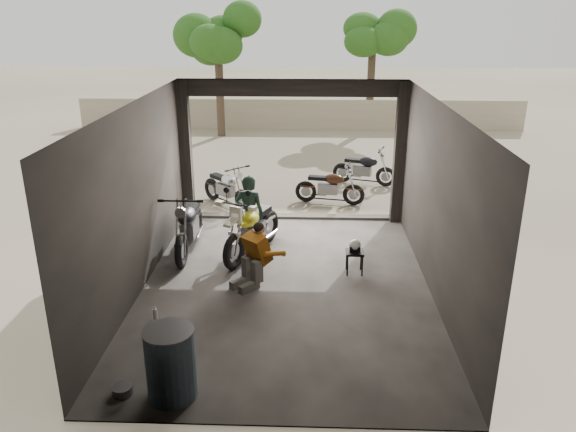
# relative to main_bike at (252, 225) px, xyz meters

# --- Properties ---
(ground) EXTENTS (80.00, 80.00, 0.00)m
(ground) POSITION_rel_main_bike_xyz_m (0.72, -1.40, -0.63)
(ground) COLOR #7A6D56
(ground) RESTS_ON ground
(garage) EXTENTS (7.00, 7.13, 3.20)m
(garage) POSITION_rel_main_bike_xyz_m (0.72, -0.86, 0.65)
(garage) COLOR #2D2B28
(garage) RESTS_ON ground
(boundary_wall) EXTENTS (18.00, 0.30, 1.20)m
(boundary_wall) POSITION_rel_main_bike_xyz_m (0.72, 12.60, -0.03)
(boundary_wall) COLOR gray
(boundary_wall) RESTS_ON ground
(tree_left) EXTENTS (2.20, 2.20, 5.60)m
(tree_left) POSITION_rel_main_bike_xyz_m (-2.28, 11.10, 3.35)
(tree_left) COLOR #382B1E
(tree_left) RESTS_ON ground
(tree_right) EXTENTS (2.20, 2.20, 5.00)m
(tree_right) POSITION_rel_main_bike_xyz_m (3.52, 12.60, 2.93)
(tree_right) COLOR #382B1E
(tree_right) RESTS_ON ground
(main_bike) EXTENTS (1.46, 2.05, 1.26)m
(main_bike) POSITION_rel_main_bike_xyz_m (0.00, 0.00, 0.00)
(main_bike) COLOR beige
(main_bike) RESTS_ON ground
(left_bike) EXTENTS (0.78, 1.90, 1.29)m
(left_bike) POSITION_rel_main_bike_xyz_m (-1.28, 0.12, 0.01)
(left_bike) COLOR black
(left_bike) RESTS_ON ground
(outside_bike_a) EXTENTS (1.59, 1.61, 1.09)m
(outside_bike_a) POSITION_rel_main_bike_xyz_m (-0.92, 2.92, -0.09)
(outside_bike_a) COLOR black
(outside_bike_a) RESTS_ON ground
(outside_bike_b) EXTENTS (1.61, 0.90, 1.03)m
(outside_bike_b) POSITION_rel_main_bike_xyz_m (1.63, 3.19, -0.12)
(outside_bike_b) COLOR #3D1D0E
(outside_bike_b) RESTS_ON ground
(outside_bike_c) EXTENTS (1.66, 1.08, 1.04)m
(outside_bike_c) POSITION_rel_main_bike_xyz_m (2.63, 4.89, -0.11)
(outside_bike_c) COLOR black
(outside_bike_c) RESTS_ON ground
(rider) EXTENTS (0.64, 0.48, 1.60)m
(rider) POSITION_rel_main_bike_xyz_m (-0.06, 0.15, 0.17)
(rider) COLOR black
(rider) RESTS_ON ground
(mechanic) EXTENTS (0.95, 0.96, 1.12)m
(mechanic) POSITION_rel_main_bike_xyz_m (0.13, -1.36, -0.07)
(mechanic) COLOR #A45F15
(mechanic) RESTS_ON ground
(stool) EXTENTS (0.32, 0.32, 0.45)m
(stool) POSITION_rel_main_bike_xyz_m (1.96, -0.79, -0.25)
(stool) COLOR black
(stool) RESTS_ON ground
(helmet) EXTENTS (0.30, 0.30, 0.22)m
(helmet) POSITION_rel_main_bike_xyz_m (1.95, -0.75, -0.07)
(helmet) COLOR silver
(helmet) RESTS_ON stool
(oil_drum) EXTENTS (0.80, 0.80, 0.96)m
(oil_drum) POSITION_rel_main_bike_xyz_m (-0.58, -4.40, -0.15)
(oil_drum) COLOR #3A4F63
(oil_drum) RESTS_ON ground
(sign_post) EXTENTS (0.76, 0.08, 2.28)m
(sign_post) POSITION_rel_main_bike_xyz_m (4.39, 1.41, 0.90)
(sign_post) COLOR black
(sign_post) RESTS_ON ground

